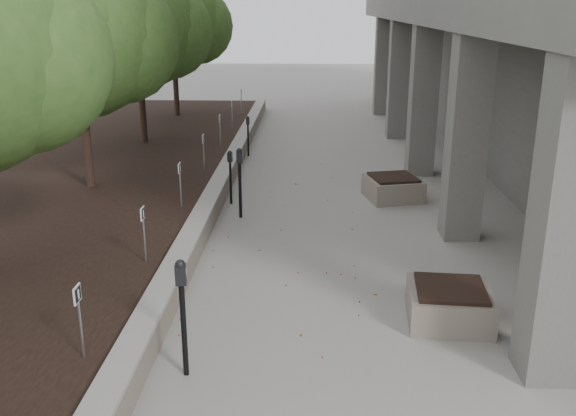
# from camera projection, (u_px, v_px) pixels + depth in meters

# --- Properties ---
(ground) EXTENTS (90.00, 90.00, 0.00)m
(ground) POSITION_uv_depth(u_px,v_px,m) (275.00, 415.00, 7.21)
(ground) COLOR gray
(ground) RESTS_ON ground
(retaining_wall) EXTENTS (0.39, 26.00, 0.50)m
(retaining_wall) POSITION_uv_depth(u_px,v_px,m) (222.00, 182.00, 15.76)
(retaining_wall) COLOR gray
(retaining_wall) RESTS_ON ground
(planting_bed) EXTENTS (7.00, 26.00, 0.40)m
(planting_bed) POSITION_uv_depth(u_px,v_px,m) (78.00, 183.00, 15.90)
(planting_bed) COLOR black
(planting_bed) RESTS_ON ground
(crabapple_tree_3) EXTENTS (4.60, 4.00, 5.44)m
(crabapple_tree_3) POSITION_uv_depth(u_px,v_px,m) (80.00, 69.00, 14.02)
(crabapple_tree_3) COLOR #355C23
(crabapple_tree_3) RESTS_ON planting_bed
(crabapple_tree_4) EXTENTS (4.60, 4.00, 5.44)m
(crabapple_tree_4) POSITION_uv_depth(u_px,v_px,m) (138.00, 53.00, 18.77)
(crabapple_tree_4) COLOR #355C23
(crabapple_tree_4) RESTS_ON planting_bed
(crabapple_tree_5) EXTENTS (4.60, 4.00, 5.44)m
(crabapple_tree_5) POSITION_uv_depth(u_px,v_px,m) (173.00, 43.00, 23.53)
(crabapple_tree_5) COLOR #355C23
(crabapple_tree_5) RESTS_ON planting_bed
(parking_sign_2) EXTENTS (0.04, 0.22, 0.96)m
(parking_sign_2) POSITION_uv_depth(u_px,v_px,m) (80.00, 323.00, 7.50)
(parking_sign_2) COLOR black
(parking_sign_2) RESTS_ON planting_bed
(parking_sign_3) EXTENTS (0.04, 0.22, 0.96)m
(parking_sign_3) POSITION_uv_depth(u_px,v_px,m) (144.00, 235.00, 10.35)
(parking_sign_3) COLOR black
(parking_sign_3) RESTS_ON planting_bed
(parking_sign_4) EXTENTS (0.04, 0.22, 0.96)m
(parking_sign_4) POSITION_uv_depth(u_px,v_px,m) (180.00, 185.00, 13.20)
(parking_sign_4) COLOR black
(parking_sign_4) RESTS_ON planting_bed
(parking_sign_5) EXTENTS (0.04, 0.22, 0.96)m
(parking_sign_5) POSITION_uv_depth(u_px,v_px,m) (204.00, 153.00, 16.05)
(parking_sign_5) COLOR black
(parking_sign_5) RESTS_ON planting_bed
(parking_sign_6) EXTENTS (0.04, 0.22, 0.96)m
(parking_sign_6) POSITION_uv_depth(u_px,v_px,m) (220.00, 131.00, 18.91)
(parking_sign_6) COLOR black
(parking_sign_6) RESTS_ON planting_bed
(parking_sign_7) EXTENTS (0.04, 0.22, 0.96)m
(parking_sign_7) POSITION_uv_depth(u_px,v_px,m) (232.00, 114.00, 21.76)
(parking_sign_7) COLOR black
(parking_sign_7) RESTS_ON planting_bed
(parking_sign_8) EXTENTS (0.04, 0.22, 0.96)m
(parking_sign_8) POSITION_uv_depth(u_px,v_px,m) (241.00, 101.00, 24.61)
(parking_sign_8) COLOR black
(parking_sign_8) RESTS_ON planting_bed
(parking_meter_2) EXTENTS (0.17, 0.13, 1.58)m
(parking_meter_2) POSITION_uv_depth(u_px,v_px,m) (183.00, 319.00, 7.77)
(parking_meter_2) COLOR black
(parking_meter_2) RESTS_ON ground
(parking_meter_3) EXTENTS (0.14, 0.12, 1.28)m
(parking_meter_3) POSITION_uv_depth(u_px,v_px,m) (231.00, 177.00, 14.68)
(parking_meter_3) COLOR black
(parking_meter_3) RESTS_ON ground
(parking_meter_4) EXTENTS (0.17, 0.13, 1.57)m
(parking_meter_4) POSITION_uv_depth(u_px,v_px,m) (240.00, 183.00, 13.68)
(parking_meter_4) COLOR black
(parking_meter_4) RESTS_ON ground
(parking_meter_5) EXTENTS (0.12, 0.09, 1.25)m
(parking_meter_5) POSITION_uv_depth(u_px,v_px,m) (248.00, 136.00, 19.36)
(parking_meter_5) COLOR black
(parking_meter_5) RESTS_ON ground
(planter_front) EXTENTS (1.28, 1.28, 0.56)m
(planter_front) POSITION_uv_depth(u_px,v_px,m) (449.00, 304.00, 9.29)
(planter_front) COLOR gray
(planter_front) RESTS_ON ground
(planter_back) EXTENTS (1.46, 1.46, 0.57)m
(planter_back) POSITION_uv_depth(u_px,v_px,m) (393.00, 187.00, 15.17)
(planter_back) COLOR gray
(planter_back) RESTS_ON ground
(berry_scatter) EXTENTS (3.30, 14.10, 0.02)m
(berry_scatter) POSITION_uv_depth(u_px,v_px,m) (284.00, 252.00, 11.97)
(berry_scatter) COLOR maroon
(berry_scatter) RESTS_ON ground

